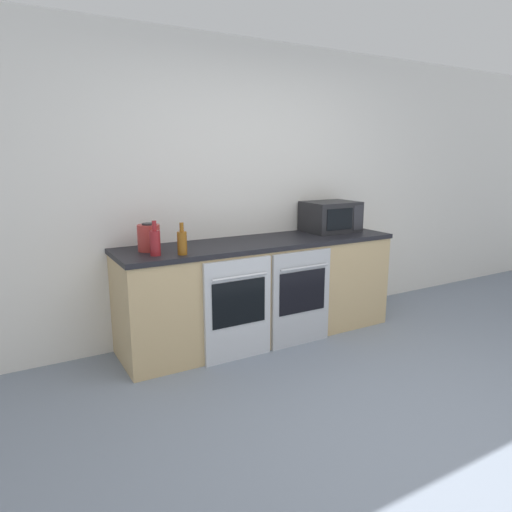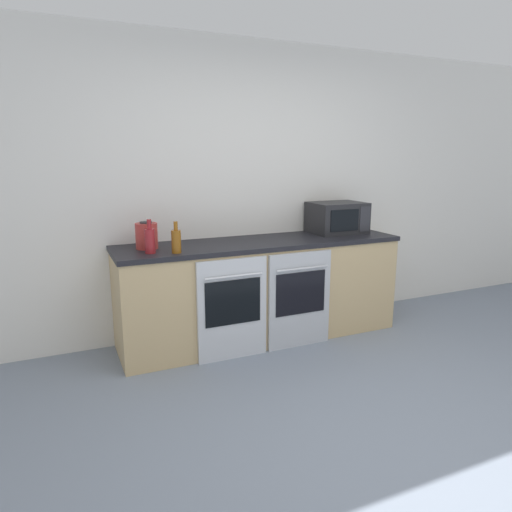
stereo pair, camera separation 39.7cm
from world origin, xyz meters
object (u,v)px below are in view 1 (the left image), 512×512
Objects in this scene: oven_right at (301,298)px; bottle_amber at (182,242)px; bottle_red at (155,242)px; kettle at (149,238)px; oven_left at (238,309)px; microwave at (330,217)px.

bottle_amber reaches higher than oven_right.
kettle is at bearing 86.32° from bottle_red.
oven_right is 1.33m from bottle_red.
oven_left is 0.70m from bottle_amber.
bottle_red is (-1.19, 0.19, 0.57)m from oven_right.
bottle_red is at bearing 170.94° from oven_right.
bottle_amber reaches higher than oven_left.
microwave is (1.24, 0.43, 0.61)m from oven_left.
bottle_red is (-0.59, 0.19, 0.57)m from oven_left.
kettle is at bearing -178.70° from microwave.
oven_left is 0.61m from oven_right.
microwave is 1.81m from kettle.
bottle_amber is 1.12× the size of kettle.
oven_right is at bearing 0.00° from oven_left.
oven_left is at bearing -33.84° from kettle.
oven_right is at bearing -146.02° from microwave.
microwave reaches higher than oven_left.
oven_left is 3.43× the size of bottle_amber.
oven_left is 1.00× the size of oven_right.
bottle_amber is 0.31m from kettle.
kettle reaches higher than oven_left.
microwave is at bearing 10.48° from bottle_amber.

